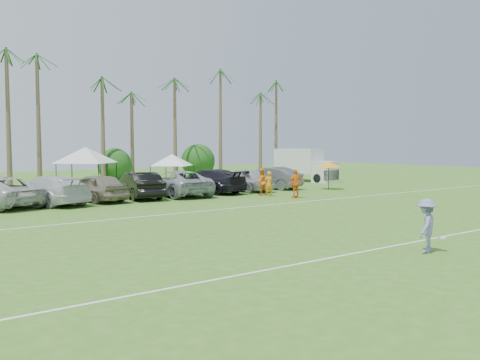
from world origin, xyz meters
TOP-DOWN VIEW (x-y plane):
  - ground at (0.00, 0.00)m, footprint 120.00×120.00m
  - field_lines at (0.00, 8.00)m, footprint 80.00×12.10m
  - palm_tree_4 at (-4.00, 38.00)m, footprint 2.40×2.40m
  - palm_tree_5 at (0.00, 38.00)m, footprint 2.40×2.40m
  - palm_tree_6 at (4.00, 38.00)m, footprint 2.40×2.40m
  - palm_tree_7 at (8.00, 38.00)m, footprint 2.40×2.40m
  - palm_tree_8 at (13.00, 38.00)m, footprint 2.40×2.40m
  - palm_tree_9 at (18.00, 38.00)m, footprint 2.40×2.40m
  - palm_tree_10 at (23.00, 38.00)m, footprint 2.40×2.40m
  - palm_tree_11 at (27.00, 38.00)m, footprint 2.40×2.40m
  - bush_tree_2 at (6.00, 39.00)m, footprint 4.00×4.00m
  - bush_tree_3 at (16.00, 39.00)m, footprint 4.00×4.00m
  - sideline_player_a at (7.94, 17.91)m, footprint 0.68×0.52m
  - sideline_player_b at (7.98, 18.75)m, footprint 1.01×0.85m
  - sideline_player_c at (8.52, 15.90)m, footprint 1.17×0.64m
  - box_truck at (19.76, 26.54)m, footprint 3.25×6.15m
  - canopy_tent_left at (-1.38, 26.54)m, footprint 4.77×4.77m
  - canopy_tent_right at (5.99, 27.42)m, footprint 3.89×3.89m
  - market_umbrella at (14.98, 19.07)m, footprint 1.94×1.94m
  - frisbee_player at (0.03, 0.70)m, footprint 1.34×1.03m
  - parked_car_3 at (-5.41, 21.84)m, footprint 3.72×6.32m
  - parked_car_4 at (-2.56, 21.89)m, footprint 2.73×5.28m
  - parked_car_5 at (0.29, 21.85)m, footprint 2.57×5.43m
  - parked_car_6 at (3.15, 21.84)m, footprint 3.32×6.38m
  - parked_car_7 at (6.00, 22.24)m, footprint 3.61×6.30m
  - parked_car_8 at (8.85, 21.92)m, footprint 2.85×5.31m
  - parked_car_9 at (11.70, 22.29)m, footprint 3.41×5.52m

SIDE VIEW (x-z plane):
  - ground at x=0.00m, z-range 0.00..0.00m
  - field_lines at x=0.00m, z-range 0.00..0.01m
  - sideline_player_a at x=7.94m, z-range 0.00..1.68m
  - parked_car_3 at x=-5.41m, z-range 0.00..1.72m
  - parked_car_4 at x=-2.56m, z-range 0.00..1.72m
  - parked_car_5 at x=0.29m, z-range 0.00..1.72m
  - parked_car_6 at x=3.15m, z-range 0.00..1.72m
  - parked_car_7 at x=6.00m, z-range 0.00..1.72m
  - parked_car_8 at x=8.85m, z-range 0.00..1.72m
  - parked_car_9 at x=11.70m, z-range 0.00..1.72m
  - frisbee_player at x=0.03m, z-range 0.00..1.77m
  - sideline_player_b at x=7.98m, z-range 0.00..1.83m
  - sideline_player_c at x=8.52m, z-range 0.00..1.89m
  - box_truck at x=19.76m, z-range 0.10..3.12m
  - bush_tree_2 at x=6.00m, z-range -0.20..3.80m
  - bush_tree_3 at x=16.00m, z-range -0.20..3.80m
  - market_umbrella at x=14.98m, z-range 0.86..3.02m
  - canopy_tent_right at x=5.99m, z-range 1.12..4.27m
  - canopy_tent_left at x=-1.38m, z-range 1.38..5.24m
  - palm_tree_4 at x=-4.00m, z-range 3.03..11.93m
  - palm_tree_8 at x=13.00m, z-range 3.03..11.93m
  - palm_tree_5 at x=0.00m, z-range 3.40..13.30m
  - palm_tree_9 at x=18.00m, z-range 3.40..13.30m
  - palm_tree_6 at x=4.00m, z-range 3.76..14.66m
  - palm_tree_10 at x=23.00m, z-range 3.76..14.66m
  - palm_tree_7 at x=8.00m, z-range 4.11..16.01m
  - palm_tree_11 at x=27.00m, z-range 4.11..16.01m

